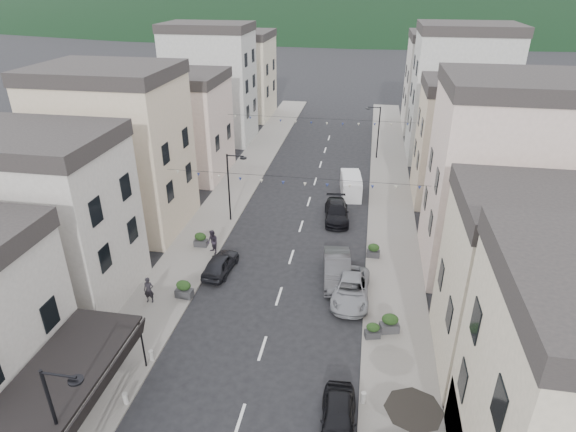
% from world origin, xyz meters
% --- Properties ---
extents(sidewalk_left, '(4.00, 76.00, 0.12)m').
position_xyz_m(sidewalk_left, '(-7.50, 32.00, 0.06)').
color(sidewalk_left, slate).
rests_on(sidewalk_left, ground).
extents(sidewalk_right, '(4.00, 76.00, 0.12)m').
position_xyz_m(sidewalk_right, '(7.50, 32.00, 0.06)').
color(sidewalk_right, slate).
rests_on(sidewalk_right, ground).
extents(hill_backdrop, '(640.00, 360.00, 70.00)m').
position_xyz_m(hill_backdrop, '(0.00, 300.00, 0.00)').
color(hill_backdrop, black).
rests_on(hill_backdrop, ground).
extents(boutique_awning, '(3.77, 7.50, 3.28)m').
position_xyz_m(boutique_awning, '(-7.25, 5.00, 3.11)').
color(boutique_awning, black).
rests_on(boutique_awning, ground).
extents(buildings_row_left, '(10.20, 54.16, 14.00)m').
position_xyz_m(buildings_row_left, '(-14.50, 37.75, 6.12)').
color(buildings_row_left, '#A8A29A').
rests_on(buildings_row_left, ground).
extents(buildings_row_right, '(10.20, 54.16, 14.50)m').
position_xyz_m(buildings_row_right, '(14.50, 36.59, 6.32)').
color(buildings_row_right, '#B3A88E').
rests_on(buildings_row_right, ground).
extents(streetlamp_left_near, '(1.70, 0.56, 6.00)m').
position_xyz_m(streetlamp_left_near, '(-5.82, 2.00, 3.70)').
color(streetlamp_left_near, black).
rests_on(streetlamp_left_near, ground).
extents(streetlamp_left_far, '(1.70, 0.56, 6.00)m').
position_xyz_m(streetlamp_left_far, '(-5.82, 26.00, 3.70)').
color(streetlamp_left_far, black).
rests_on(streetlamp_left_far, ground).
extents(streetlamp_right_far, '(1.70, 0.56, 6.00)m').
position_xyz_m(streetlamp_right_far, '(5.82, 44.00, 3.70)').
color(streetlamp_right_far, black).
rests_on(streetlamp_right_far, ground).
extents(bollards, '(11.66, 10.26, 0.60)m').
position_xyz_m(bollards, '(0.00, 5.50, 0.42)').
color(bollards, gray).
rests_on(bollards, ground).
extents(bunting_near, '(19.00, 0.28, 0.62)m').
position_xyz_m(bunting_near, '(0.00, 22.00, 5.65)').
color(bunting_near, black).
rests_on(bunting_near, ground).
extents(bunting_far, '(19.00, 0.28, 0.62)m').
position_xyz_m(bunting_far, '(0.00, 38.00, 5.65)').
color(bunting_far, black).
rests_on(bunting_far, ground).
extents(parked_car_a, '(1.79, 4.08, 1.37)m').
position_xyz_m(parked_car_a, '(4.60, 6.38, 0.68)').
color(parked_car_a, black).
rests_on(parked_car_a, ground).
extents(parked_car_b, '(2.34, 5.30, 1.69)m').
position_xyz_m(parked_car_b, '(3.57, 18.60, 0.85)').
color(parked_car_b, '#363639').
rests_on(parked_car_b, ground).
extents(parked_car_c, '(2.35, 5.10, 1.42)m').
position_xyz_m(parked_car_c, '(4.60, 16.59, 0.71)').
color(parked_car_c, gray).
rests_on(parked_car_c, ground).
extents(parked_car_d, '(2.53, 5.11, 1.43)m').
position_xyz_m(parked_car_d, '(2.80, 27.78, 0.71)').
color(parked_car_d, black).
rests_on(parked_car_d, ground).
extents(parked_car_e, '(1.95, 4.14, 1.37)m').
position_xyz_m(parked_car_e, '(-4.60, 18.18, 0.68)').
color(parked_car_e, black).
rests_on(parked_car_e, ground).
extents(delivery_van, '(2.30, 4.63, 2.13)m').
position_xyz_m(delivery_van, '(3.72, 33.21, 1.05)').
color(delivery_van, silver).
rests_on(delivery_van, ground).
extents(pedestrian_a, '(0.70, 0.51, 1.77)m').
position_xyz_m(pedestrian_a, '(-7.98, 13.89, 1.00)').
color(pedestrian_a, black).
rests_on(pedestrian_a, sidewalk_left).
extents(pedestrian_b, '(1.16, 1.15, 1.89)m').
position_xyz_m(pedestrian_b, '(-5.84, 20.37, 1.06)').
color(pedestrian_b, '#26202B').
rests_on(pedestrian_b, sidewalk_left).
extents(planter_la, '(1.16, 0.72, 1.24)m').
position_xyz_m(planter_la, '(-6.00, 14.76, 0.72)').
color(planter_la, '#313134').
rests_on(planter_la, sidewalk_left).
extents(planter_lb, '(1.05, 0.61, 1.15)m').
position_xyz_m(planter_lb, '(-7.11, 21.25, 0.68)').
color(planter_lb, '#313134').
rests_on(planter_lb, sidewalk_left).
extents(planter_ra, '(0.98, 0.70, 0.99)m').
position_xyz_m(planter_ra, '(6.07, 12.87, 0.60)').
color(planter_ra, '#2C2D2F').
rests_on(planter_ra, sidewalk_right).
extents(planter_rb, '(1.22, 0.88, 1.23)m').
position_xyz_m(planter_rb, '(7.03, 13.54, 0.72)').
color(planter_rb, '#333336').
rests_on(planter_rb, sidewalk_right).
extents(planter_rc, '(0.98, 0.55, 1.08)m').
position_xyz_m(planter_rc, '(6.00, 21.89, 0.65)').
color(planter_rc, '#2C2C2E').
rests_on(planter_rc, sidewalk_right).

